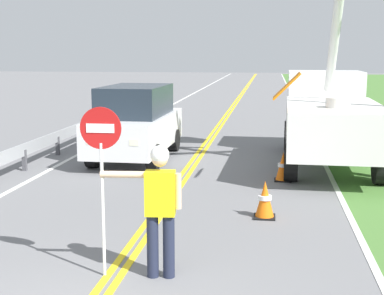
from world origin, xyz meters
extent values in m
cube|color=yellow|center=(-0.09, 20.00, 0.01)|extent=(0.11, 110.00, 0.01)
cube|color=yellow|center=(0.09, 20.00, 0.01)|extent=(0.11, 110.00, 0.01)
cube|color=silver|center=(3.60, 20.00, 0.01)|extent=(0.12, 110.00, 0.01)
cube|color=silver|center=(-3.60, 20.00, 0.01)|extent=(0.12, 110.00, 0.01)
cylinder|color=#1E2338|center=(0.75, 2.33, 0.44)|extent=(0.16, 0.16, 0.88)
cylinder|color=#1E2338|center=(0.53, 2.32, 0.44)|extent=(0.16, 0.16, 0.88)
cube|color=yellow|center=(0.64, 2.32, 1.18)|extent=(0.42, 0.27, 0.60)
cylinder|color=beige|center=(0.14, 2.28, 1.43)|extent=(0.61, 0.14, 0.09)
cylinder|color=beige|center=(0.88, 2.35, 1.21)|extent=(0.09, 0.09, 0.48)
sphere|color=beige|center=(0.64, 2.32, 1.65)|extent=(0.22, 0.22, 0.22)
sphere|color=white|center=(0.64, 2.32, 1.70)|extent=(0.25, 0.25, 0.25)
cylinder|color=silver|center=(-0.13, 2.26, 0.92)|extent=(0.04, 0.04, 1.85)
cylinder|color=#B71414|center=(-0.13, 2.26, 2.05)|extent=(0.56, 0.03, 0.56)
cube|color=white|center=(-0.13, 2.24, 2.05)|extent=(0.38, 0.01, 0.12)
cube|color=white|center=(3.65, 9.40, 1.21)|extent=(2.41, 4.65, 1.10)
cube|color=white|center=(3.73, 12.85, 1.46)|extent=(2.25, 2.15, 2.00)
cube|color=#1E2833|center=(3.76, 13.88, 1.76)|extent=(1.98, 0.11, 0.90)
cylinder|color=silver|center=(3.63, 8.48, 1.88)|extent=(0.56, 0.56, 0.24)
cylinder|color=silver|center=(3.66, 9.92, 3.54)|extent=(0.31, 3.06, 3.22)
cube|color=orange|center=(2.42, 7.63, 2.31)|extent=(0.61, 0.81, 0.59)
cylinder|color=black|center=(2.70, 12.67, 0.46)|extent=(0.34, 0.93, 0.92)
cylinder|color=black|center=(4.76, 12.62, 0.46)|extent=(0.34, 0.93, 0.92)
cylinder|color=black|center=(2.59, 8.39, 0.46)|extent=(0.34, 0.93, 0.92)
cylinder|color=black|center=(4.65, 8.34, 0.46)|extent=(0.34, 0.93, 0.92)
cube|color=silver|center=(-1.72, 10.64, 0.80)|extent=(1.92, 4.63, 0.92)
cube|color=#1E2833|center=(-1.72, 10.64, 1.68)|extent=(1.67, 2.88, 0.84)
cube|color=#EAEACC|center=(-1.21, 8.35, 0.85)|extent=(0.24, 0.06, 0.16)
cube|color=#EAEACC|center=(-2.31, 8.37, 0.85)|extent=(0.24, 0.06, 0.16)
cylinder|color=black|center=(-0.92, 9.20, 0.34)|extent=(0.29, 0.69, 0.68)
cylinder|color=black|center=(-2.56, 9.23, 0.34)|extent=(0.29, 0.69, 0.68)
cylinder|color=black|center=(-0.87, 12.05, 0.34)|extent=(0.29, 0.69, 0.68)
cylinder|color=black|center=(-2.51, 12.08, 0.34)|extent=(0.29, 0.69, 0.68)
cone|color=orange|center=(2.02, 5.30, 0.35)|extent=(0.36, 0.36, 0.70)
cylinder|color=white|center=(2.02, 5.30, 0.39)|extent=(0.25, 0.25, 0.08)
cube|color=black|center=(2.02, 5.30, 0.01)|extent=(0.40, 0.40, 0.03)
cone|color=orange|center=(2.41, 8.38, 0.35)|extent=(0.36, 0.36, 0.70)
cylinder|color=white|center=(2.41, 8.38, 0.39)|extent=(0.25, 0.25, 0.08)
cube|color=black|center=(2.41, 8.38, 0.01)|extent=(0.40, 0.40, 0.03)
cube|color=#9EA0A3|center=(-4.20, 14.32, 0.55)|extent=(0.06, 32.00, 0.32)
cube|color=#4C4C51|center=(-4.20, 8.61, 0.28)|extent=(0.10, 0.10, 0.55)
cube|color=#4C4C51|center=(-4.20, 10.90, 0.28)|extent=(0.10, 0.10, 0.55)
cube|color=#4C4C51|center=(-4.20, 13.18, 0.28)|extent=(0.10, 0.10, 0.55)
cube|color=#4C4C51|center=(-4.20, 15.47, 0.28)|extent=(0.10, 0.10, 0.55)
cube|color=#4C4C51|center=(-4.20, 17.75, 0.28)|extent=(0.10, 0.10, 0.55)
cube|color=#4C4C51|center=(-4.20, 20.04, 0.28)|extent=(0.10, 0.10, 0.55)
cube|color=#4C4C51|center=(-4.20, 22.32, 0.28)|extent=(0.10, 0.10, 0.55)
cube|color=#4C4C51|center=(-4.20, 24.61, 0.28)|extent=(0.10, 0.10, 0.55)
cube|color=#4C4C51|center=(-4.20, 26.90, 0.28)|extent=(0.10, 0.10, 0.55)
cube|color=#4C4C51|center=(-4.20, 29.18, 0.28)|extent=(0.10, 0.10, 0.55)
camera|label=1|loc=(2.07, -4.73, 3.03)|focal=51.90mm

